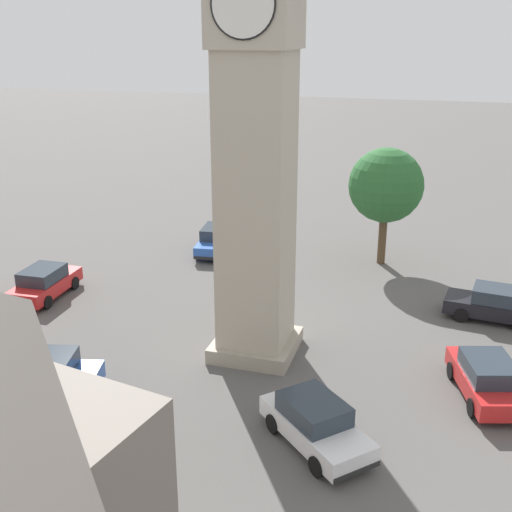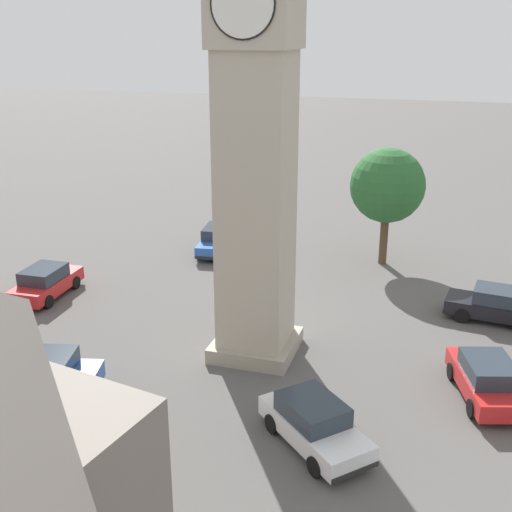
# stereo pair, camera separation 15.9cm
# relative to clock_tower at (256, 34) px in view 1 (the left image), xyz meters

# --- Properties ---
(ground_plane) EXTENTS (200.00, 200.00, 0.00)m
(ground_plane) POSITION_rel_clock_tower_xyz_m (-0.00, -0.00, -12.12)
(ground_plane) COLOR #565451
(clock_tower) EXTENTS (3.83, 3.83, 20.73)m
(clock_tower) POSITION_rel_clock_tower_xyz_m (0.00, 0.00, 0.00)
(clock_tower) COLOR #A59C89
(clock_tower) RESTS_ON ground
(car_blue_kerb) EXTENTS (4.16, 4.06, 1.53)m
(car_blue_kerb) POSITION_rel_clock_tower_xyz_m (3.53, -5.31, -11.36)
(car_blue_kerb) COLOR white
(car_blue_kerb) RESTS_ON ground
(car_silver_kerb) EXTENTS (2.79, 4.44, 1.53)m
(car_silver_kerb) POSITION_rel_clock_tower_xyz_m (8.71, -0.89, -11.36)
(car_silver_kerb) COLOR red
(car_silver_kerb) RESTS_ON ground
(car_red_corner) EXTENTS (1.93, 4.19, 1.53)m
(car_red_corner) POSITION_rel_clock_tower_xyz_m (-11.35, 2.36, -11.36)
(car_red_corner) COLOR red
(car_red_corner) RESTS_ON ground
(car_white_side) EXTENTS (2.20, 4.31, 1.53)m
(car_white_side) POSITION_rel_clock_tower_xyz_m (-5.68, 10.93, -11.36)
(car_white_side) COLOR #2D5BB7
(car_white_side) RESTS_ON ground
(car_black_far) EXTENTS (4.31, 2.20, 1.53)m
(car_black_far) POSITION_rel_clock_tower_xyz_m (9.27, 5.92, -11.36)
(car_black_far) COLOR black
(car_black_far) RESTS_ON ground
(car_green_alley) EXTENTS (4.42, 2.65, 1.53)m
(car_green_alley) POSITION_rel_clock_tower_xyz_m (-6.36, -5.15, -11.36)
(car_green_alley) COLOR #2D5BB7
(car_green_alley) RESTS_ON ground
(pedestrian) EXTENTS (0.50, 0.37, 1.69)m
(pedestrian) POSITION_rel_clock_tower_xyz_m (-2.34, -7.70, -11.11)
(pedestrian) COLOR black
(pedestrian) RESTS_ON ground
(tree) EXTENTS (4.00, 4.00, 6.42)m
(tree) POSITION_rel_clock_tower_xyz_m (3.65, 11.92, -7.73)
(tree) COLOR brown
(tree) RESTS_ON ground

